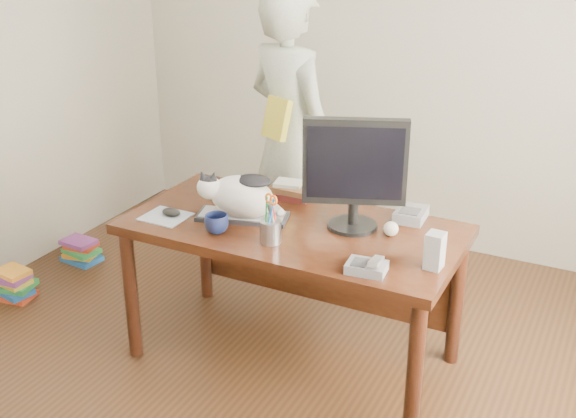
# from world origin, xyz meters

# --- Properties ---
(room) EXTENTS (4.50, 4.50, 4.50)m
(room) POSITION_xyz_m (0.00, 0.00, 1.35)
(room) COLOR black
(room) RESTS_ON ground
(desk) EXTENTS (1.60, 0.80, 0.75)m
(desk) POSITION_xyz_m (0.00, 0.68, 0.60)
(desk) COLOR black
(desk) RESTS_ON ground
(keyboard) EXTENTS (0.47, 0.28, 0.03)m
(keyboard) POSITION_xyz_m (-0.25, 0.55, 0.76)
(keyboard) COLOR black
(keyboard) RESTS_ON desk
(cat) EXTENTS (0.42, 0.30, 0.24)m
(cat) POSITION_xyz_m (-0.26, 0.55, 0.88)
(cat) COLOR white
(cat) RESTS_ON keyboard
(monitor) EXTENTS (0.46, 0.30, 0.54)m
(monitor) POSITION_xyz_m (0.27, 0.68, 1.05)
(monitor) COLOR black
(monitor) RESTS_ON desk
(pen_cup) EXTENTS (0.12, 0.12, 0.24)m
(pen_cup) POSITION_xyz_m (-0.00, 0.38, 0.82)
(pen_cup) COLOR gray
(pen_cup) RESTS_ON desk
(mousepad) EXTENTS (0.22, 0.20, 0.00)m
(mousepad) POSITION_xyz_m (-0.59, 0.40, 0.75)
(mousepad) COLOR #A4A9B0
(mousepad) RESTS_ON desk
(mouse) EXTENTS (0.10, 0.06, 0.04)m
(mouse) POSITION_xyz_m (-0.57, 0.42, 0.77)
(mouse) COLOR black
(mouse) RESTS_ON mousepad
(coffee_mug) EXTENTS (0.16, 0.16, 0.09)m
(coffee_mug) POSITION_xyz_m (-0.28, 0.36, 0.79)
(coffee_mug) COLOR black
(coffee_mug) RESTS_ON desk
(phone) EXTENTS (0.18, 0.15, 0.08)m
(phone) POSITION_xyz_m (0.49, 0.31, 0.77)
(phone) COLOR slate
(phone) RESTS_ON desk
(speaker) EXTENTS (0.08, 0.08, 0.16)m
(speaker) POSITION_xyz_m (0.73, 0.47, 0.83)
(speaker) COLOR gray
(speaker) RESTS_ON desk
(baseball) EXTENTS (0.07, 0.07, 0.07)m
(baseball) POSITION_xyz_m (0.46, 0.69, 0.78)
(baseball) COLOR white
(baseball) RESTS_ON desk
(book_stack) EXTENTS (0.24, 0.19, 0.08)m
(book_stack) POSITION_xyz_m (-0.17, 0.91, 0.79)
(book_stack) COLOR #451412
(book_stack) RESTS_ON desk
(calculator) EXTENTS (0.15, 0.19, 0.06)m
(calculator) POSITION_xyz_m (0.48, 0.92, 0.78)
(calculator) COLOR slate
(calculator) RESTS_ON desk
(person) EXTENTS (0.77, 0.64, 1.79)m
(person) POSITION_xyz_m (-0.43, 1.44, 0.89)
(person) COLOR silver
(person) RESTS_ON ground
(held_book) EXTENTS (0.19, 0.16, 0.24)m
(held_book) POSITION_xyz_m (-0.43, 1.27, 1.05)
(held_book) COLOR gold
(held_book) RESTS_ON person
(book_pile_a) EXTENTS (0.27, 0.22, 0.18)m
(book_pile_a) POSITION_xyz_m (-1.75, 0.40, 0.09)
(book_pile_a) COLOR #A83218
(book_pile_a) RESTS_ON ground
(book_pile_b) EXTENTS (0.26, 0.20, 0.15)m
(book_pile_b) POSITION_xyz_m (-1.72, 0.95, 0.07)
(book_pile_b) COLOR #184E94
(book_pile_b) RESTS_ON ground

